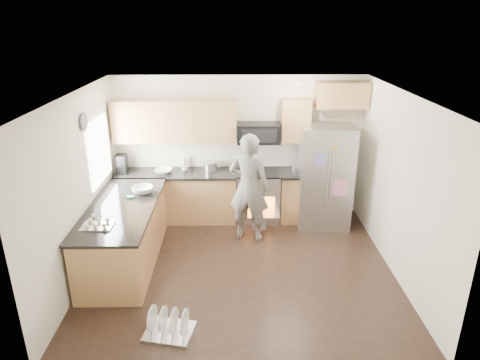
{
  "coord_description": "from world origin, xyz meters",
  "views": [
    {
      "loc": [
        -0.09,
        -5.53,
        3.56
      ],
      "look_at": [
        0.0,
        0.5,
        1.23
      ],
      "focal_mm": 32.0,
      "sensor_mm": 36.0,
      "label": 1
    }
  ],
  "objects_px": {
    "stove_range": "(258,185)",
    "dish_rack": "(169,326)",
    "person": "(249,188)",
    "refrigerator": "(325,177)"
  },
  "relations": [
    {
      "from": "person",
      "to": "stove_range",
      "type": "bearing_deg",
      "value": -88.29
    },
    {
      "from": "stove_range",
      "to": "person",
      "type": "distance_m",
      "value": 0.8
    },
    {
      "from": "stove_range",
      "to": "dish_rack",
      "type": "bearing_deg",
      "value": -111.7
    },
    {
      "from": "stove_range",
      "to": "dish_rack",
      "type": "relative_size",
      "value": 2.82
    },
    {
      "from": "refrigerator",
      "to": "stove_range",
      "type": "bearing_deg",
      "value": 169.96
    },
    {
      "from": "person",
      "to": "dish_rack",
      "type": "distance_m",
      "value": 2.69
    },
    {
      "from": "stove_range",
      "to": "person",
      "type": "xyz_separation_m",
      "value": [
        -0.19,
        -0.74,
        0.24
      ]
    },
    {
      "from": "stove_range",
      "to": "refrigerator",
      "type": "height_order",
      "value": "refrigerator"
    },
    {
      "from": "person",
      "to": "dish_rack",
      "type": "height_order",
      "value": "person"
    },
    {
      "from": "person",
      "to": "dish_rack",
      "type": "xyz_separation_m",
      "value": [
        -1.03,
        -2.35,
        -0.83
      ]
    }
  ]
}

